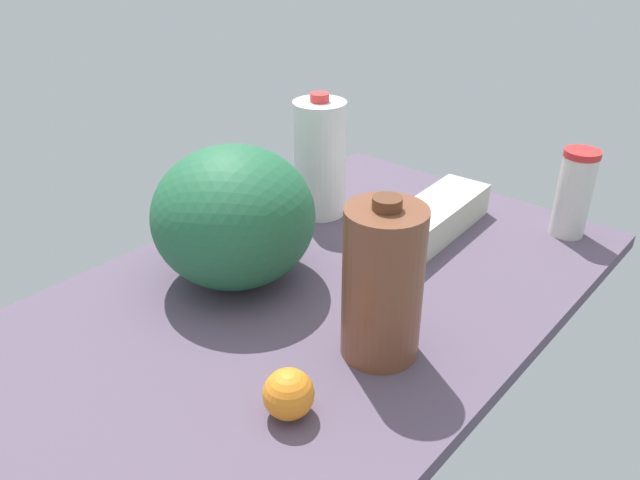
{
  "coord_description": "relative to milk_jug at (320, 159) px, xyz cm",
  "views": [
    {
      "loc": [
        73.67,
        63.97,
        66.53
      ],
      "look_at": [
        0.0,
        0.0,
        13.0
      ],
      "focal_mm": 35.0,
      "sensor_mm": 36.0,
      "label": 1
    }
  ],
  "objects": [
    {
      "name": "chocolate_milk_jug",
      "position": [
        31.77,
        40.19,
        -0.39
      ],
      "size": [
        12.37,
        12.37,
        26.9
      ],
      "color": "brown",
      "rests_on": "countertop"
    },
    {
      "name": "countertop",
      "position": [
        24.03,
        20.97,
        -14.56
      ],
      "size": [
        120.0,
        76.0,
        3.0
      ],
      "primitive_type": "cube",
      "color": "#54465A",
      "rests_on": "ground"
    },
    {
      "name": "watermelon",
      "position": [
        31.61,
        6.83,
        -0.13
      ],
      "size": [
        29.77,
        29.77,
        25.86
      ],
      "primitive_type": "ellipsoid",
      "color": "#23633D",
      "rests_on": "countertop"
    },
    {
      "name": "tumbler_cup",
      "position": [
        -26.85,
        47.18,
        -3.52
      ],
      "size": [
        7.36,
        7.36,
        19.0
      ],
      "color": "silver",
      "rests_on": "countertop"
    },
    {
      "name": "egg_carton",
      "position": [
        -7.99,
        25.28,
        -9.54
      ],
      "size": [
        33.71,
        12.38,
        7.04
      ],
      "primitive_type": "cube",
      "rotation": [
        0.0,
        0.0,
        0.06
      ],
      "color": "beige",
      "rests_on": "countertop"
    },
    {
      "name": "milk_jug",
      "position": [
        0.0,
        0.0,
        0.0
      ],
      "size": [
        11.64,
        11.64,
        27.68
      ],
      "color": "white",
      "rests_on": "countertop"
    },
    {
      "name": "orange_beside_bowl",
      "position": [
        51.45,
        39.03,
        -9.42
      ],
      "size": [
        7.27,
        7.27,
        7.27
      ],
      "primitive_type": "sphere",
      "color": "orange",
      "rests_on": "countertop"
    },
    {
      "name": "orange_by_jug",
      "position": [
        -8.12,
        -10.53,
        -9.4
      ],
      "size": [
        7.32,
        7.32,
        7.32
      ],
      "primitive_type": "sphere",
      "color": "orange",
      "rests_on": "countertop"
    }
  ]
}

